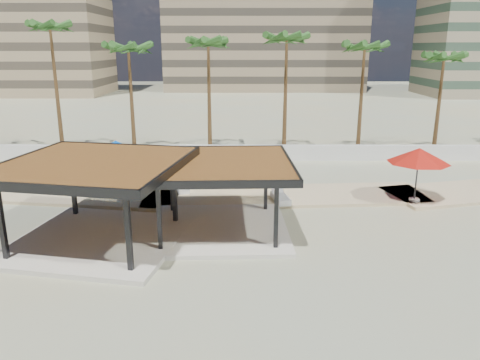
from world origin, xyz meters
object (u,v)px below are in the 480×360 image
at_px(pavilion_central, 218,190).
at_px(lounger_a, 182,187).
at_px(pavilion_west, 96,194).
at_px(umbrella_c, 419,156).
at_px(lounger_b, 280,197).

bearing_deg(pavilion_central, lounger_a, 110.32).
distance_m(pavilion_west, umbrella_c, 16.61).
bearing_deg(lounger_b, pavilion_west, 110.31).
relative_size(pavilion_west, umbrella_c, 1.99).
bearing_deg(pavilion_west, lounger_b, 42.83).
bearing_deg(umbrella_c, pavilion_central, -159.81).
distance_m(umbrella_c, lounger_b, 7.72).
height_order(pavilion_central, pavilion_west, pavilion_west).
bearing_deg(lounger_a, pavilion_central, -173.54).
bearing_deg(pavilion_west, pavilion_central, 25.24).
bearing_deg(pavilion_central, umbrella_c, 17.97).
xyz_separation_m(pavilion_central, lounger_a, (-2.46, 5.92, -1.66)).
height_order(umbrella_c, lounger_a, umbrella_c).
bearing_deg(pavilion_west, umbrella_c, 29.10).
xyz_separation_m(umbrella_c, lounger_b, (-7.35, 0.05, -2.36)).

